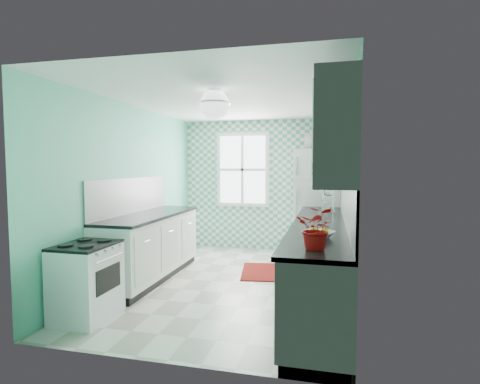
% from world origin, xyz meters
% --- Properties ---
extents(floor, '(3.00, 4.40, 0.02)m').
position_xyz_m(floor, '(0.00, 0.00, -0.01)').
color(floor, silver).
rests_on(floor, ground).
extents(ceiling, '(3.00, 4.40, 0.02)m').
position_xyz_m(ceiling, '(0.00, 0.00, 2.51)').
color(ceiling, white).
rests_on(ceiling, wall_back).
extents(wall_back, '(3.00, 0.02, 2.50)m').
position_xyz_m(wall_back, '(0.00, 2.21, 1.25)').
color(wall_back, '#62CAA7').
rests_on(wall_back, floor).
extents(wall_front, '(3.00, 0.02, 2.50)m').
position_xyz_m(wall_front, '(0.00, -2.21, 1.25)').
color(wall_front, '#62CAA7').
rests_on(wall_front, floor).
extents(wall_left, '(0.02, 4.40, 2.50)m').
position_xyz_m(wall_left, '(-1.51, 0.00, 1.25)').
color(wall_left, '#62CAA7').
rests_on(wall_left, floor).
extents(wall_right, '(0.02, 4.40, 2.50)m').
position_xyz_m(wall_right, '(1.51, 0.00, 1.25)').
color(wall_right, '#62CAA7').
rests_on(wall_right, floor).
extents(accent_wall, '(3.00, 0.01, 2.50)m').
position_xyz_m(accent_wall, '(0.00, 2.19, 1.25)').
color(accent_wall, '#519E83').
rests_on(accent_wall, wall_back).
extents(window, '(1.04, 0.05, 1.44)m').
position_xyz_m(window, '(-0.35, 2.16, 1.55)').
color(window, white).
rests_on(window, wall_back).
extents(backsplash_right, '(0.02, 3.60, 0.51)m').
position_xyz_m(backsplash_right, '(1.49, -0.40, 1.20)').
color(backsplash_right, white).
rests_on(backsplash_right, wall_right).
extents(backsplash_left, '(0.02, 2.15, 0.51)m').
position_xyz_m(backsplash_left, '(-1.49, -0.07, 1.20)').
color(backsplash_left, white).
rests_on(backsplash_left, wall_left).
extents(upper_cabinets_right, '(0.33, 3.20, 0.90)m').
position_xyz_m(upper_cabinets_right, '(1.33, -0.60, 1.90)').
color(upper_cabinets_right, white).
rests_on(upper_cabinets_right, wall_right).
extents(upper_cabinet_fridge, '(0.40, 0.74, 0.40)m').
position_xyz_m(upper_cabinet_fridge, '(1.30, 1.83, 2.25)').
color(upper_cabinet_fridge, white).
rests_on(upper_cabinet_fridge, wall_right).
extents(ceiling_light, '(0.34, 0.34, 0.35)m').
position_xyz_m(ceiling_light, '(0.00, -0.80, 2.32)').
color(ceiling_light, silver).
rests_on(ceiling_light, ceiling).
extents(base_cabinets_right, '(0.60, 3.60, 0.90)m').
position_xyz_m(base_cabinets_right, '(1.20, -0.40, 0.45)').
color(base_cabinets_right, white).
rests_on(base_cabinets_right, floor).
extents(countertop_right, '(0.63, 3.60, 0.04)m').
position_xyz_m(countertop_right, '(1.19, -0.40, 0.92)').
color(countertop_right, black).
rests_on(countertop_right, base_cabinets_right).
extents(base_cabinets_left, '(0.60, 2.15, 0.90)m').
position_xyz_m(base_cabinets_left, '(-1.20, -0.07, 0.45)').
color(base_cabinets_left, white).
rests_on(base_cabinets_left, floor).
extents(countertop_left, '(0.63, 2.15, 0.04)m').
position_xyz_m(countertop_left, '(-1.19, -0.07, 0.92)').
color(countertop_left, black).
rests_on(countertop_left, base_cabinets_left).
extents(fridge, '(0.83, 0.82, 1.91)m').
position_xyz_m(fridge, '(1.11, 1.82, 0.96)').
color(fridge, silver).
rests_on(fridge, floor).
extents(stove, '(0.53, 0.66, 0.79)m').
position_xyz_m(stove, '(-1.20, -1.54, 0.42)').
color(stove, silver).
rests_on(stove, floor).
extents(sink, '(0.44, 0.37, 0.53)m').
position_xyz_m(sink, '(1.20, 0.61, 0.93)').
color(sink, silver).
rests_on(sink, countertop_right).
extents(rug, '(0.82, 1.06, 0.02)m').
position_xyz_m(rug, '(0.35, 0.61, 0.01)').
color(rug, maroon).
rests_on(rug, floor).
extents(dish_towel, '(0.07, 0.27, 0.40)m').
position_xyz_m(dish_towel, '(0.89, 0.81, 0.48)').
color(dish_towel, '#58B9B8').
rests_on(dish_towel, base_cabinets_right).
extents(fruit_bowl, '(0.38, 0.38, 0.07)m').
position_xyz_m(fruit_bowl, '(1.20, -1.38, 0.98)').
color(fruit_bowl, white).
rests_on(fruit_bowl, countertop_right).
extents(potted_plant, '(0.37, 0.33, 0.36)m').
position_xyz_m(potted_plant, '(1.20, -1.88, 1.12)').
color(potted_plant, '#B01405').
rests_on(potted_plant, countertop_right).
extents(soap_bottle, '(0.11, 0.12, 0.20)m').
position_xyz_m(soap_bottle, '(1.25, 0.71, 1.04)').
color(soap_bottle, '#9EA9B4').
rests_on(soap_bottle, countertop_right).
extents(microwave, '(0.52, 0.36, 0.28)m').
position_xyz_m(microwave, '(1.11, 1.82, 2.05)').
color(microwave, white).
rests_on(microwave, fridge).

